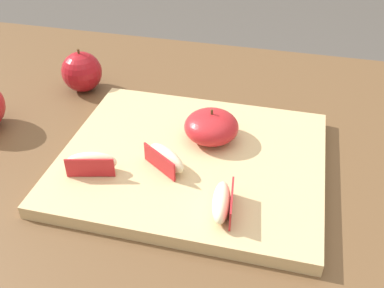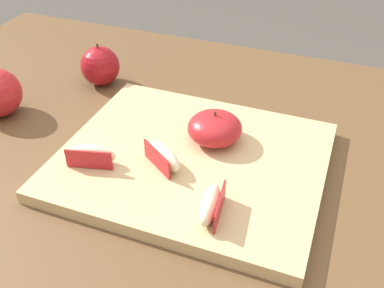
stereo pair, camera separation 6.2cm
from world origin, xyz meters
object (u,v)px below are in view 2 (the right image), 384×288
apple_half_skin_up (215,128)px  apple_wedge_left (164,156)px  apple_wedge_middle (91,155)px  whole_apple_red_delicious (100,66)px  apple_wedge_right (211,204)px  cutting_board (192,160)px

apple_half_skin_up → apple_wedge_left: bearing=-120.5°
apple_wedge_left → apple_wedge_middle: same height
apple_wedge_middle → whole_apple_red_delicious: bearing=117.9°
apple_half_skin_up → apple_wedge_right: size_ratio=1.14×
cutting_board → whole_apple_red_delicious: 0.30m
apple_half_skin_up → apple_wedge_left: 0.09m
cutting_board → apple_wedge_left: size_ratio=5.38×
apple_wedge_left → whole_apple_red_delicious: whole_apple_red_delicious is taller
apple_wedge_right → whole_apple_red_delicious: bearing=139.2°
apple_wedge_right → whole_apple_red_delicious: whole_apple_red_delicious is taller
cutting_board → apple_wedge_left: apple_wedge_left is taller
apple_half_skin_up → whole_apple_red_delicious: bearing=155.2°
apple_wedge_right → apple_wedge_middle: 0.19m
apple_half_skin_up → apple_wedge_middle: 0.18m
apple_wedge_middle → whole_apple_red_delicious: whole_apple_red_delicious is taller
cutting_board → apple_wedge_left: 0.05m
apple_wedge_right → apple_wedge_middle: same height
cutting_board → apple_wedge_right: (0.06, -0.10, 0.02)m
apple_wedge_left → apple_wedge_middle: 0.10m
cutting_board → whole_apple_red_delicious: whole_apple_red_delicious is taller
cutting_board → apple_wedge_middle: 0.14m
apple_wedge_left → apple_wedge_right: (0.09, -0.07, 0.00)m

